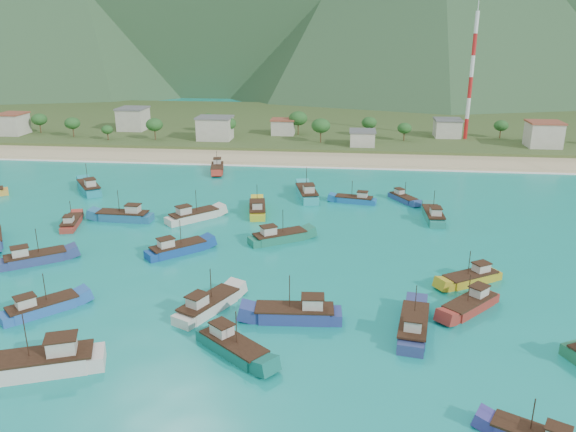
# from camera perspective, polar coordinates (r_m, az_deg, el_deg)

# --- Properties ---
(ground) EXTENTS (600.00, 600.00, 0.00)m
(ground) POSITION_cam_1_polar(r_m,az_deg,el_deg) (90.05, -5.69, -5.29)
(ground) COLOR #0C847E
(ground) RESTS_ON ground
(beach) EXTENTS (400.00, 18.00, 1.20)m
(beach) POSITION_cam_1_polar(r_m,az_deg,el_deg) (164.50, -0.11, 5.84)
(beach) COLOR beige
(beach) RESTS_ON ground
(land) EXTENTS (400.00, 110.00, 2.40)m
(land) POSITION_cam_1_polar(r_m,az_deg,el_deg) (224.14, 1.64, 9.26)
(land) COLOR #385123
(land) RESTS_ON ground
(surf_line) EXTENTS (400.00, 2.50, 0.08)m
(surf_line) POSITION_cam_1_polar(r_m,az_deg,el_deg) (155.31, -0.49, 5.07)
(surf_line) COLOR white
(surf_line) RESTS_ON ground
(village) EXTENTS (218.24, 28.46, 7.38)m
(village) POSITION_cam_1_polar(r_m,az_deg,el_deg) (187.05, 1.61, 8.88)
(village) COLOR beige
(village) RESTS_ON ground
(vegetation) EXTENTS (280.41, 25.13, 8.26)m
(vegetation) POSITION_cam_1_polar(r_m,az_deg,el_deg) (186.70, 0.82, 8.95)
(vegetation) COLOR #235623
(vegetation) RESTS_ON ground
(radio_tower) EXTENTS (1.20, 1.20, 39.62)m
(radio_tower) POSITION_cam_1_polar(r_m,az_deg,el_deg) (192.84, 18.11, 13.28)
(radio_tower) COLOR red
(radio_tower) RESTS_ON ground
(boat_0) EXTENTS (7.63, 10.99, 6.33)m
(boat_0) POSITION_cam_1_polar(r_m,az_deg,el_deg) (77.20, -8.16, -9.05)
(boat_0) COLOR beige
(boat_0) RESTS_ON ground
(boat_1) EXTENTS (11.69, 4.12, 6.80)m
(boat_1) POSITION_cam_1_polar(r_m,az_deg,el_deg) (74.25, 0.85, -9.96)
(boat_1) COLOR navy
(boat_1) RESTS_ON ground
(boat_2) EXTENTS (5.04, 10.81, 6.15)m
(boat_2) POSITION_cam_1_polar(r_m,az_deg,el_deg) (150.87, -7.20, 4.80)
(boat_2) COLOR #AA3024
(boat_2) RESTS_ON ground
(boat_6) EXTENTS (9.61, 11.51, 6.90)m
(boat_6) POSITION_cam_1_polar(r_m,az_deg,el_deg) (138.77, -19.55, 2.70)
(boat_6) COLOR teal
(boat_6) RESTS_ON ground
(boat_7) EXTENTS (10.72, 8.27, 6.29)m
(boat_7) POSITION_cam_1_polar(r_m,az_deg,el_deg) (100.20, -0.95, -2.20)
(boat_7) COLOR #186F56
(boat_7) RESTS_ON ground
(boat_13) EXTENTS (8.95, 9.31, 5.89)m
(boat_13) POSITION_cam_1_polar(r_m,az_deg,el_deg) (80.66, 18.03, -8.63)
(boat_13) COLOR maroon
(boat_13) RESTS_ON ground
(boat_15) EXTENTS (10.01, 8.95, 6.15)m
(boat_15) POSITION_cam_1_polar(r_m,az_deg,el_deg) (67.90, -5.65, -13.13)
(boat_15) COLOR #126459
(boat_15) RESTS_ON ground
(boat_16) EXTENTS (9.65, 7.52, 5.68)m
(boat_16) POSITION_cam_1_polar(r_m,az_deg,el_deg) (88.84, 18.12, -6.08)
(boat_16) COLOR #B2971D
(boat_16) RESTS_ON ground
(boat_18) EXTENTS (6.35, 8.36, 4.89)m
(boat_18) POSITION_cam_1_polar(r_m,az_deg,el_deg) (126.33, 11.60, 1.73)
(boat_18) COLOR navy
(boat_18) RESTS_ON ground
(boat_19) EXTENTS (11.23, 3.68, 6.57)m
(boat_19) POSITION_cam_1_polar(r_m,az_deg,el_deg) (115.76, -16.32, -0.05)
(boat_19) COLOR #1F6290
(boat_19) RESTS_ON ground
(boat_20) EXTENTS (10.29, 8.63, 6.18)m
(boat_20) POSITION_cam_1_polar(r_m,az_deg,el_deg) (100.11, -24.38, -3.98)
(boat_20) COLOR navy
(boat_20) RESTS_ON ground
(boat_21) EXTENTS (9.81, 9.31, 6.17)m
(boat_21) POSITION_cam_1_polar(r_m,az_deg,el_deg) (96.81, -11.20, -3.35)
(boat_21) COLOR navy
(boat_21) RESTS_ON ground
(boat_22) EXTENTS (3.44, 10.68, 6.26)m
(boat_22) POSITION_cam_1_polar(r_m,az_deg,el_deg) (115.19, 14.55, -0.01)
(boat_22) COLOR #1E7B6D
(boat_22) RESTS_ON ground
(boat_23) EXTENTS (5.05, 11.50, 6.57)m
(boat_23) POSITION_cam_1_polar(r_m,az_deg,el_deg) (73.12, 12.61, -10.97)
(boat_23) COLOR navy
(boat_23) RESTS_ON ground
(boat_25) EXTENTS (4.68, 9.21, 5.22)m
(boat_25) POSITION_cam_1_polar(r_m,az_deg,el_deg) (115.82, -21.13, -0.69)
(boat_25) COLOR #9E3327
(boat_25) RESTS_ON ground
(boat_26) EXTENTS (4.88, 11.03, 6.29)m
(boat_26) POSITION_cam_1_polar(r_m,az_deg,el_deg) (115.54, -3.13, 0.64)
(boat_26) COLOR gold
(boat_26) RESTS_ON ground
(boat_27) EXTENTS (10.01, 9.99, 6.45)m
(boat_27) POSITION_cam_1_polar(r_m,az_deg,el_deg) (112.86, -9.61, -0.03)
(boat_27) COLOR beige
(boat_27) RESTS_ON ground
(boat_28) EXTENTS (9.31, 4.31, 5.30)m
(boat_28) POSITION_cam_1_polar(r_m,az_deg,el_deg) (123.35, 6.80, 1.61)
(boat_28) COLOR #175EA4
(boat_28) RESTS_ON ground
(boat_29) EXTENTS (13.75, 8.29, 7.81)m
(boat_29) POSITION_cam_1_polar(r_m,az_deg,el_deg) (69.75, -23.82, -13.58)
(boat_29) COLOR silver
(boat_29) RESTS_ON ground
(boat_31) EXTENTS (6.26, 12.59, 7.15)m
(boat_31) POSITION_cam_1_polar(r_m,az_deg,el_deg) (126.09, 1.95, 2.27)
(boat_31) COLOR teal
(boat_31) RESTS_ON ground
(boat_32) EXTENTS (9.09, 9.30, 5.93)m
(boat_32) POSITION_cam_1_polar(r_m,az_deg,el_deg) (82.92, -23.76, -8.57)
(boat_32) COLOR #2457AA
(boat_32) RESTS_ON ground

